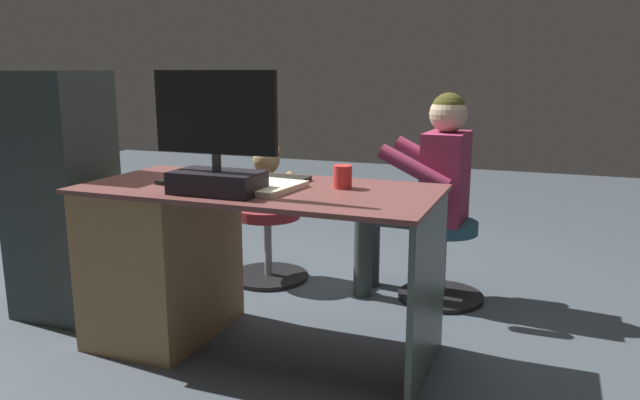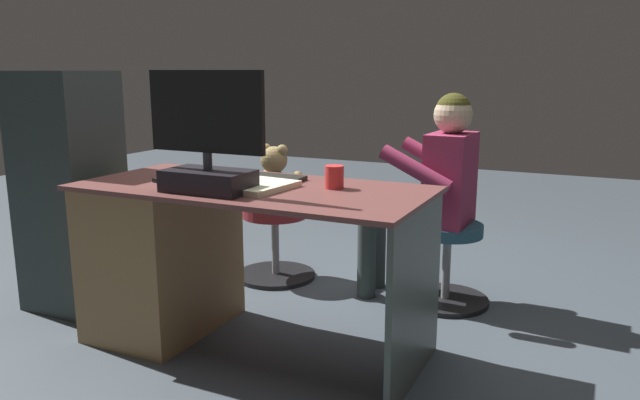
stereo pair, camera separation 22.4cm
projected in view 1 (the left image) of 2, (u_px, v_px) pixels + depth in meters
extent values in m
plane|color=#424B54|center=(298.00, 314.00, 3.03)|extent=(10.00, 10.00, 0.00)
cube|color=brown|center=(259.00, 189.00, 2.51)|extent=(1.48, 0.69, 0.02)
cube|color=olive|center=(163.00, 259.00, 2.76)|extent=(0.47, 0.64, 0.70)
cube|color=#48534E|center=(428.00, 294.00, 2.34)|extent=(0.02, 0.62, 0.70)
cube|color=black|center=(217.00, 182.00, 2.37)|extent=(0.35, 0.20, 0.09)
cylinder|color=#333338|center=(217.00, 162.00, 2.35)|extent=(0.04, 0.04, 0.07)
cube|color=black|center=(215.00, 112.00, 2.31)|extent=(0.52, 0.02, 0.32)
cube|color=#19598C|center=(217.00, 112.00, 2.33)|extent=(0.48, 0.00, 0.29)
cube|color=black|center=(262.00, 178.00, 2.67)|extent=(0.42, 0.14, 0.02)
ellipsoid|color=black|center=(202.00, 173.00, 2.76)|extent=(0.06, 0.10, 0.04)
cylinder|color=red|center=(342.00, 177.00, 2.48)|extent=(0.08, 0.08, 0.09)
cube|color=black|center=(172.00, 181.00, 2.61)|extent=(0.08, 0.16, 0.02)
cube|color=beige|center=(267.00, 187.00, 2.44)|extent=(0.25, 0.32, 0.02)
cylinder|color=black|center=(269.00, 276.00, 3.55)|extent=(0.46, 0.46, 0.03)
cylinder|color=gray|center=(268.00, 246.00, 3.52)|extent=(0.04, 0.04, 0.34)
cylinder|color=maroon|center=(267.00, 213.00, 3.48)|extent=(0.37, 0.37, 0.06)
ellipsoid|color=#937C4D|center=(267.00, 189.00, 3.45)|extent=(0.20, 0.17, 0.21)
sphere|color=#937C4D|center=(266.00, 160.00, 3.41)|extent=(0.15, 0.15, 0.15)
sphere|color=beige|center=(271.00, 161.00, 3.47)|extent=(0.06, 0.06, 0.06)
sphere|color=#937C4D|center=(275.00, 151.00, 3.38)|extent=(0.06, 0.06, 0.06)
sphere|color=#937C4D|center=(258.00, 150.00, 3.42)|extent=(0.06, 0.06, 0.06)
cylinder|color=#937C4D|center=(286.00, 182.00, 3.44)|extent=(0.06, 0.16, 0.11)
cylinder|color=#937C4D|center=(254.00, 180.00, 3.51)|extent=(0.06, 0.16, 0.11)
cylinder|color=#937C4D|center=(284.00, 199.00, 3.55)|extent=(0.07, 0.13, 0.07)
cylinder|color=#937C4D|center=(268.00, 197.00, 3.58)|extent=(0.07, 0.13, 0.07)
cylinder|color=black|center=(440.00, 296.00, 3.24)|extent=(0.45, 0.45, 0.03)
cylinder|color=gray|center=(442.00, 263.00, 3.20)|extent=(0.04, 0.04, 0.34)
cylinder|color=#2B586D|center=(443.00, 227.00, 3.16)|extent=(0.36, 0.36, 0.06)
cube|color=#922C4E|center=(446.00, 177.00, 3.11)|extent=(0.21, 0.33, 0.46)
sphere|color=tan|center=(448.00, 114.00, 3.04)|extent=(0.19, 0.19, 0.19)
sphere|color=#3E3C16|center=(449.00, 110.00, 3.03)|extent=(0.18, 0.18, 0.18)
cylinder|color=#922C4E|center=(414.00, 168.00, 2.95)|extent=(0.37, 0.09, 0.23)
cylinder|color=#922C4E|center=(427.00, 158.00, 3.32)|extent=(0.37, 0.09, 0.23)
cylinder|color=#333E3C|center=(402.00, 218.00, 3.13)|extent=(0.41, 0.13, 0.11)
cylinder|color=#333E3C|center=(363.00, 258.00, 3.25)|extent=(0.10, 0.10, 0.43)
cylinder|color=#333E3C|center=(408.00, 211.00, 3.30)|extent=(0.41, 0.13, 0.11)
cylinder|color=#333E3C|center=(371.00, 249.00, 3.41)|extent=(0.10, 0.10, 0.43)
cube|color=#283231|center=(61.00, 197.00, 2.93)|extent=(0.44, 0.36, 1.19)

